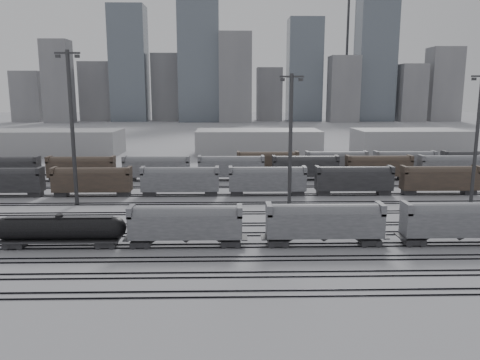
{
  "coord_description": "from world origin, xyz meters",
  "views": [
    {
      "loc": [
        0.51,
        -57.52,
        19.64
      ],
      "look_at": [
        2.53,
        26.88,
        4.0
      ],
      "focal_mm": 35.0,
      "sensor_mm": 36.0,
      "label": 1
    }
  ],
  "objects_px": {
    "tank_car_b": "(60,229)",
    "light_mast_c": "(290,144)",
    "hopper_car_a": "(186,222)",
    "hopper_car_c": "(461,219)",
    "hopper_car_b": "(325,221)"
  },
  "relations": [
    {
      "from": "tank_car_b",
      "to": "hopper_car_b",
      "type": "bearing_deg",
      "value": 0.0
    },
    {
      "from": "tank_car_b",
      "to": "hopper_car_b",
      "type": "height_order",
      "value": "hopper_car_b"
    },
    {
      "from": "hopper_car_c",
      "to": "tank_car_b",
      "type": "bearing_deg",
      "value": 180.0
    },
    {
      "from": "hopper_car_a",
      "to": "hopper_car_c",
      "type": "bearing_deg",
      "value": 0.0
    },
    {
      "from": "light_mast_c",
      "to": "hopper_car_c",
      "type": "bearing_deg",
      "value": -30.82
    },
    {
      "from": "tank_car_b",
      "to": "hopper_car_c",
      "type": "relative_size",
      "value": 1.1
    },
    {
      "from": "tank_car_b",
      "to": "hopper_car_c",
      "type": "xyz_separation_m",
      "value": [
        52.22,
        0.0,
        0.98
      ]
    },
    {
      "from": "tank_car_b",
      "to": "light_mast_c",
      "type": "bearing_deg",
      "value": 21.88
    },
    {
      "from": "hopper_car_a",
      "to": "light_mast_c",
      "type": "distance_m",
      "value": 21.45
    },
    {
      "from": "tank_car_b",
      "to": "light_mast_c",
      "type": "height_order",
      "value": "light_mast_c"
    },
    {
      "from": "hopper_car_c",
      "to": "light_mast_c",
      "type": "xyz_separation_m",
      "value": [
        -21.01,
        12.54,
        8.58
      ]
    },
    {
      "from": "tank_car_b",
      "to": "hopper_car_b",
      "type": "distance_m",
      "value": 34.22
    },
    {
      "from": "tank_car_b",
      "to": "hopper_car_a",
      "type": "distance_m",
      "value": 16.18
    },
    {
      "from": "hopper_car_b",
      "to": "hopper_car_c",
      "type": "bearing_deg",
      "value": 0.0
    },
    {
      "from": "hopper_car_a",
      "to": "hopper_car_b",
      "type": "relative_size",
      "value": 0.96
    }
  ]
}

